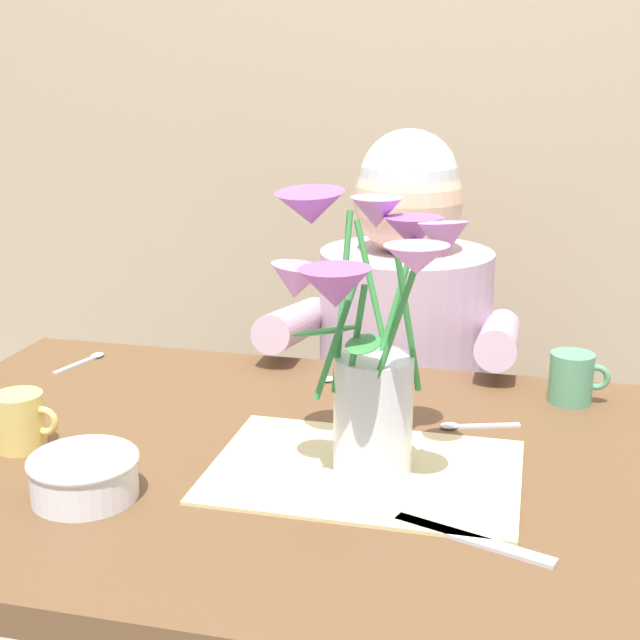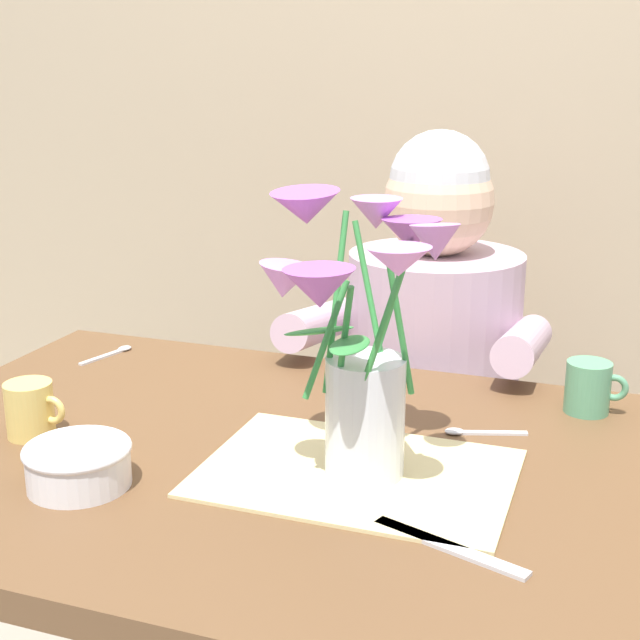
{
  "view_description": "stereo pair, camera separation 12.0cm",
  "coord_description": "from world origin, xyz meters",
  "px_view_note": "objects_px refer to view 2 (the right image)",
  "views": [
    {
      "loc": [
        0.31,
        -1.07,
        1.26
      ],
      "look_at": [
        0.04,
        0.05,
        0.92
      ],
      "focal_mm": 49.96,
      "sensor_mm": 36.0,
      "label": 1
    },
    {
      "loc": [
        0.43,
        -1.04,
        1.26
      ],
      "look_at": [
        0.04,
        0.05,
        0.92
      ],
      "focal_mm": 49.96,
      "sensor_mm": 36.0,
      "label": 2
    }
  ],
  "objects_px": {
    "dinner_knife": "(449,547)",
    "ceramic_mug": "(31,409)",
    "coffee_cup": "(589,387)",
    "ceramic_bowl": "(78,464)",
    "flower_vase": "(360,335)",
    "seated_person": "(430,417)"
  },
  "relations": [
    {
      "from": "ceramic_bowl",
      "to": "coffee_cup",
      "type": "xyz_separation_m",
      "value": [
        0.59,
        0.47,
        0.01
      ]
    },
    {
      "from": "ceramic_bowl",
      "to": "ceramic_mug",
      "type": "distance_m",
      "value": 0.19
    },
    {
      "from": "ceramic_bowl",
      "to": "coffee_cup",
      "type": "height_order",
      "value": "coffee_cup"
    },
    {
      "from": "seated_person",
      "to": "coffee_cup",
      "type": "xyz_separation_m",
      "value": [
        0.31,
        -0.32,
        0.22
      ]
    },
    {
      "from": "dinner_knife",
      "to": "ceramic_mug",
      "type": "height_order",
      "value": "ceramic_mug"
    },
    {
      "from": "flower_vase",
      "to": "ceramic_bowl",
      "type": "xyz_separation_m",
      "value": [
        -0.32,
        -0.14,
        -0.16
      ]
    },
    {
      "from": "dinner_knife",
      "to": "coffee_cup",
      "type": "distance_m",
      "value": 0.48
    },
    {
      "from": "coffee_cup",
      "to": "ceramic_mug",
      "type": "height_order",
      "value": "same"
    },
    {
      "from": "ceramic_bowl",
      "to": "ceramic_mug",
      "type": "height_order",
      "value": "ceramic_mug"
    },
    {
      "from": "coffee_cup",
      "to": "dinner_knife",
      "type": "bearing_deg",
      "value": -104.11
    },
    {
      "from": "seated_person",
      "to": "ceramic_bowl",
      "type": "relative_size",
      "value": 8.35
    },
    {
      "from": "coffee_cup",
      "to": "ceramic_mug",
      "type": "bearing_deg",
      "value": -154.09
    },
    {
      "from": "coffee_cup",
      "to": "ceramic_mug",
      "type": "distance_m",
      "value": 0.83
    },
    {
      "from": "dinner_knife",
      "to": "ceramic_mug",
      "type": "xyz_separation_m",
      "value": [
        -0.63,
        0.1,
        0.04
      ]
    },
    {
      "from": "flower_vase",
      "to": "dinner_knife",
      "type": "relative_size",
      "value": 1.93
    },
    {
      "from": "flower_vase",
      "to": "ceramic_mug",
      "type": "distance_m",
      "value": 0.5
    },
    {
      "from": "seated_person",
      "to": "ceramic_bowl",
      "type": "distance_m",
      "value": 0.86
    },
    {
      "from": "flower_vase",
      "to": "coffee_cup",
      "type": "height_order",
      "value": "flower_vase"
    },
    {
      "from": "ceramic_bowl",
      "to": "dinner_knife",
      "type": "height_order",
      "value": "ceramic_bowl"
    },
    {
      "from": "flower_vase",
      "to": "ceramic_bowl",
      "type": "relative_size",
      "value": 2.69
    },
    {
      "from": "dinner_knife",
      "to": "ceramic_mug",
      "type": "bearing_deg",
      "value": -170.66
    },
    {
      "from": "seated_person",
      "to": "dinner_knife",
      "type": "distance_m",
      "value": 0.83
    }
  ]
}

